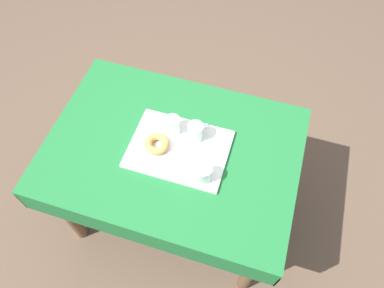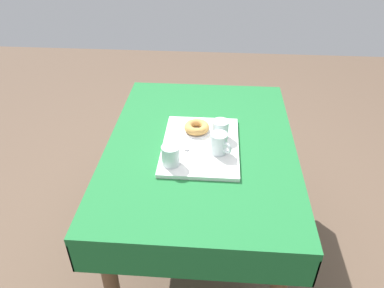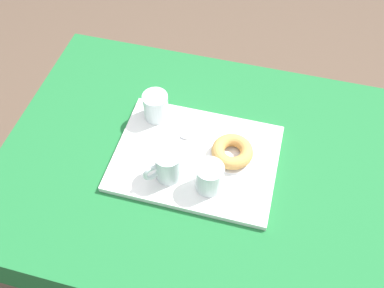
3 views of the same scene
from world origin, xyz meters
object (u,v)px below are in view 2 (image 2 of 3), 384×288
object	(u,v)px
water_glass_far	(220,130)
dining_table	(201,162)
teaspoon_near	(185,147)
donut_plate_left	(197,131)
serving_tray	(201,146)
sugar_donut_left	(197,127)
tea_mug_left	(219,144)
water_glass_near	(171,156)

from	to	relation	value
water_glass_far	dining_table	bearing A→B (deg)	-74.06
dining_table	teaspoon_near	xyz separation A→B (m)	(0.07, -0.07, 0.13)
water_glass_far	donut_plate_left	distance (m)	0.12
serving_tray	sugar_donut_left	distance (m)	0.11
dining_table	tea_mug_left	size ratio (longest dim) A/B	12.72
water_glass_far	sugar_donut_left	size ratio (longest dim) A/B	0.74
tea_mug_left	serving_tray	bearing A→B (deg)	-126.55
sugar_donut_left	tea_mug_left	bearing A→B (deg)	33.86
serving_tray	water_glass_far	size ratio (longest dim) A/B	5.28
donut_plate_left	teaspoon_near	world-z (taller)	teaspoon_near
serving_tray	water_glass_far	bearing A→B (deg)	125.47
dining_table	donut_plate_left	distance (m)	0.15
teaspoon_near	dining_table	bearing A→B (deg)	102.48
dining_table	water_glass_far	distance (m)	0.19
dining_table	sugar_donut_left	bearing A→B (deg)	-159.84
dining_table	sugar_donut_left	xyz separation A→B (m)	(-0.06, -0.02, 0.15)
teaspoon_near	water_glass_far	bearing A→B (deg)	88.61
serving_tray	donut_plate_left	distance (m)	0.10
tea_mug_left	water_glass_near	distance (m)	0.22
dining_table	water_glass_far	world-z (taller)	water_glass_far
serving_tray	tea_mug_left	size ratio (longest dim) A/B	4.86
sugar_donut_left	teaspoon_near	world-z (taller)	sugar_donut_left
tea_mug_left	sugar_donut_left	bearing A→B (deg)	-146.14
donut_plate_left	sugar_donut_left	world-z (taller)	sugar_donut_left
dining_table	water_glass_near	distance (m)	0.28
water_glass_near	sugar_donut_left	distance (m)	0.27
serving_tray	water_glass_near	distance (m)	0.20
serving_tray	water_glass_near	size ratio (longest dim) A/B	5.28
dining_table	tea_mug_left	distance (m)	0.21
serving_tray	water_glass_far	xyz separation A→B (m)	(-0.06, 0.08, 0.05)
tea_mug_left	donut_plate_left	distance (m)	0.19
water_glass_near	water_glass_far	distance (m)	0.29
water_glass_far	sugar_donut_left	world-z (taller)	water_glass_far
dining_table	water_glass_near	size ratio (longest dim) A/B	13.83
water_glass_near	teaspoon_near	size ratio (longest dim) A/B	0.76
serving_tray	water_glass_far	distance (m)	0.11
dining_table	sugar_donut_left	world-z (taller)	sugar_donut_left
dining_table	teaspoon_near	size ratio (longest dim) A/B	10.49
serving_tray	tea_mug_left	world-z (taller)	tea_mug_left
water_glass_near	water_glass_far	world-z (taller)	same
donut_plate_left	teaspoon_near	distance (m)	0.14
serving_tray	sugar_donut_left	bearing A→B (deg)	-164.53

